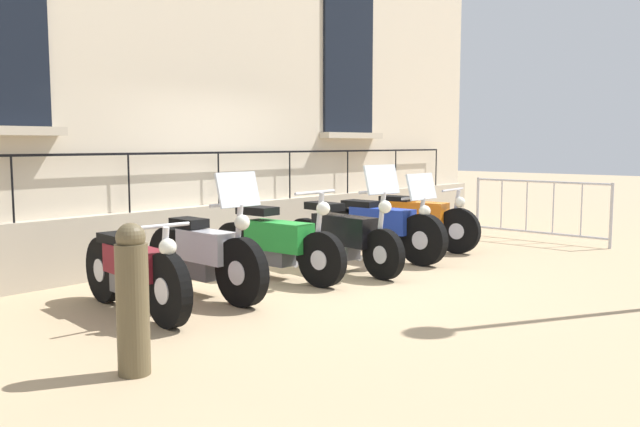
# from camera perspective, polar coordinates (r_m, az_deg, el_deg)

# --- Properties ---
(ground_plane) EXTENTS (60.00, 60.00, 0.00)m
(ground_plane) POSITION_cam_1_polar(r_m,az_deg,el_deg) (8.45, -0.69, -5.34)
(ground_plane) COLOR tan
(building_facade) EXTENTS (0.82, 13.92, 7.21)m
(building_facade) POSITION_cam_1_polar(r_m,az_deg,el_deg) (10.07, -10.46, 16.36)
(building_facade) COLOR beige
(building_facade) RESTS_ON ground_plane
(motorcycle_maroon) EXTENTS (2.02, 0.61, 0.94)m
(motorcycle_maroon) POSITION_cam_1_polar(r_m,az_deg,el_deg) (6.76, -15.66, -4.86)
(motorcycle_maroon) COLOR black
(motorcycle_maroon) RESTS_ON ground_plane
(motorcycle_silver) EXTENTS (1.98, 0.62, 1.38)m
(motorcycle_silver) POSITION_cam_1_polar(r_m,az_deg,el_deg) (7.30, -9.81, -3.63)
(motorcycle_silver) COLOR black
(motorcycle_silver) RESTS_ON ground_plane
(motorcycle_green) EXTENTS (2.11, 0.70, 1.12)m
(motorcycle_green) POSITION_cam_1_polar(r_m,az_deg,el_deg) (8.16, -3.73, -2.61)
(motorcycle_green) COLOR black
(motorcycle_green) RESTS_ON ground_plane
(motorcycle_black) EXTENTS (2.15, 0.70, 1.41)m
(motorcycle_black) POSITION_cam_1_polar(r_m,az_deg,el_deg) (8.68, 1.98, -1.96)
(motorcycle_black) COLOR black
(motorcycle_black) RESTS_ON ground_plane
(motorcycle_blue) EXTENTS (2.22, 0.73, 1.26)m
(motorcycle_blue) POSITION_cam_1_polar(r_m,az_deg,el_deg) (9.58, 5.20, -1.24)
(motorcycle_blue) COLOR black
(motorcycle_blue) RESTS_ON ground_plane
(motorcycle_orange) EXTENTS (2.14, 0.73, 0.99)m
(motorcycle_orange) POSITION_cam_1_polar(r_m,az_deg,el_deg) (10.56, 8.21, -0.61)
(motorcycle_orange) COLOR black
(motorcycle_orange) RESTS_ON ground_plane
(crowd_barrier) EXTENTS (2.43, 0.14, 1.05)m
(crowd_barrier) POSITION_cam_1_polar(r_m,az_deg,el_deg) (11.91, 18.34, 0.43)
(crowd_barrier) COLOR #B7B7BF
(crowd_barrier) RESTS_ON ground_plane
(bollard) EXTENTS (0.23, 0.23, 1.11)m
(bollard) POSITION_cam_1_polar(r_m,az_deg,el_deg) (4.98, -15.79, -7.06)
(bollard) COLOR brown
(bollard) RESTS_ON ground_plane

